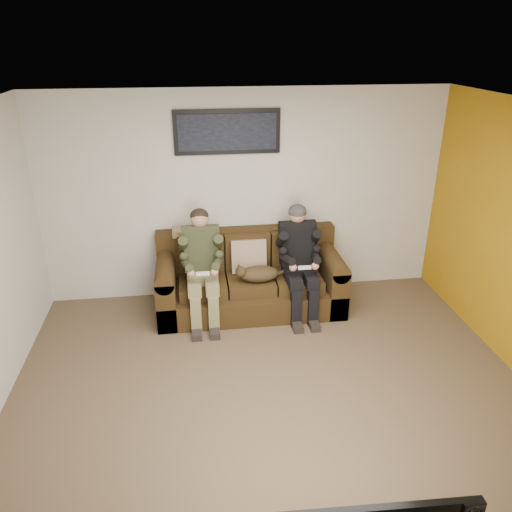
{
  "coord_description": "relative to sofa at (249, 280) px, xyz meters",
  "views": [
    {
      "loc": [
        -0.68,
        -3.68,
        3.15
      ],
      "look_at": [
        -0.01,
        1.2,
        0.95
      ],
      "focal_mm": 35.0,
      "sensor_mm": 36.0,
      "label": 1
    }
  ],
  "objects": [
    {
      "name": "floor",
      "position": [
        0.01,
        -1.83,
        -0.35
      ],
      "size": [
        5.0,
        5.0,
        0.0
      ],
      "primitive_type": "plane",
      "color": "brown",
      "rests_on": "ground"
    },
    {
      "name": "ceiling",
      "position": [
        0.01,
        -1.83,
        2.25
      ],
      "size": [
        5.0,
        5.0,
        0.0
      ],
      "primitive_type": "plane",
      "rotation": [
        3.14,
        0.0,
        0.0
      ],
      "color": "silver",
      "rests_on": "ground"
    },
    {
      "name": "wall_back",
      "position": [
        0.01,
        0.42,
        0.95
      ],
      "size": [
        5.0,
        0.0,
        5.0
      ],
      "primitive_type": "plane",
      "rotation": [
        1.57,
        0.0,
        0.0
      ],
      "color": "beige",
      "rests_on": "ground"
    },
    {
      "name": "wall_front",
      "position": [
        0.01,
        -4.08,
        0.95
      ],
      "size": [
        5.0,
        0.0,
        5.0
      ],
      "primitive_type": "plane",
      "rotation": [
        -1.57,
        0.0,
        0.0
      ],
      "color": "beige",
      "rests_on": "ground"
    },
    {
      "name": "sofa",
      "position": [
        0.0,
        0.0,
        0.0
      ],
      "size": [
        2.25,
        0.97,
        0.92
      ],
      "color": "#372610",
      "rests_on": "ground"
    },
    {
      "name": "throw_pillow",
      "position": [
        0.0,
        0.04,
        0.31
      ],
      "size": [
        0.43,
        0.2,
        0.42
      ],
      "primitive_type": "cube",
      "rotation": [
        -0.21,
        0.0,
        0.0
      ],
      "color": "tan",
      "rests_on": "sofa"
    },
    {
      "name": "throw_blanket",
      "position": [
        -0.68,
        0.28,
        0.57
      ],
      "size": [
        0.46,
        0.22,
        0.08
      ],
      "primitive_type": "cube",
      "color": "#BEAE8B",
      "rests_on": "sofa"
    },
    {
      "name": "person_left",
      "position": [
        -0.58,
        -0.19,
        0.39
      ],
      "size": [
        0.51,
        0.87,
        1.31
      ],
      "color": "#857F53",
      "rests_on": "sofa"
    },
    {
      "name": "person_right",
      "position": [
        0.58,
        -0.19,
        0.39
      ],
      "size": [
        0.51,
        0.86,
        1.31
      ],
      "color": "black",
      "rests_on": "sofa"
    },
    {
      "name": "cat",
      "position": [
        0.07,
        -0.25,
        0.2
      ],
      "size": [
        0.66,
        0.26,
        0.24
      ],
      "color": "#4C3B1E",
      "rests_on": "sofa"
    },
    {
      "name": "framed_poster",
      "position": [
        -0.2,
        0.39,
        1.75
      ],
      "size": [
        1.25,
        0.05,
        0.52
      ],
      "color": "black",
      "rests_on": "wall_back"
    }
  ]
}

